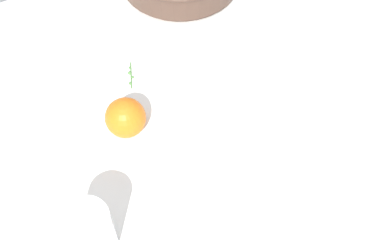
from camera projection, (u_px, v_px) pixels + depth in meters
The scene contains 4 objects.
ground_plane at pixel (171, 142), 90.08cm from camera, with size 142.06×105.98×3.00cm, color white.
juice_glass at pixel (90, 234), 73.18cm from camera, with size 7.68×7.68×10.29cm.
loose_orange_1 at pixel (126, 118), 86.91cm from camera, with size 7.58×7.58×7.58cm, color orange.
herb_sprig_0 at pixel (130, 75), 97.53cm from camera, with size 3.07×6.66×0.86cm.
Camera 1 is at (-20.32, -44.55, 74.33)cm, focal length 44.36 mm.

